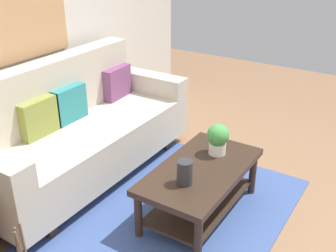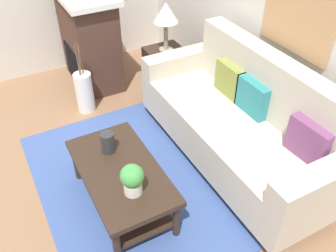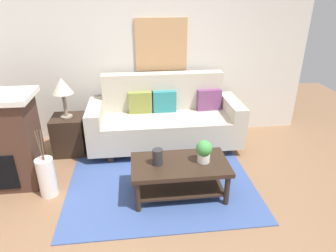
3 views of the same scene
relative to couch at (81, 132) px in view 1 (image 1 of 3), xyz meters
The scene contains 11 objects.
ground_plane 1.62m from the couch, 95.72° to the right, with size 8.94×8.94×0.00m, color #8C6647.
wall_back 1.08m from the couch, 106.15° to the left, with size 4.94×0.10×2.70m, color silver.
area_rug 1.15m from the couch, 98.40° to the right, with size 2.26×1.60×0.01m, color #3D5693.
couch is the anchor object (origin of this frame).
throw_pillow_olive 0.44m from the couch, 159.88° to the left, with size 0.36×0.12×0.32m, color olive.
throw_pillow_teal 0.28m from the couch, 90.00° to the left, with size 0.36×0.12×0.32m, color teal.
throw_pillow_plum 0.74m from the couch, 10.38° to the left, with size 0.36×0.12×0.32m, color #7A4270.
coffee_table 1.22m from the couch, 88.14° to the right, with size 1.10×0.60×0.43m.
tabletop_vase 1.23m from the couch, 99.91° to the right, with size 0.12×0.12×0.18m, color #2D2D33.
potted_plant_tabletop 1.26m from the couch, 75.72° to the right, with size 0.18×0.18×0.26m.
framed_painting 1.12m from the couch, 90.00° to the left, with size 0.77×0.03×0.77m, color tan.
Camera 1 is at (-2.22, -0.89, 2.08)m, focal length 43.54 mm.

